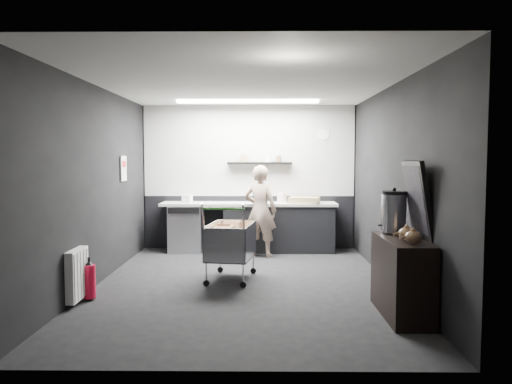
{
  "coord_description": "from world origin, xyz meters",
  "views": [
    {
      "loc": [
        0.24,
        -6.67,
        1.73
      ],
      "look_at": [
        0.16,
        0.4,
        1.24
      ],
      "focal_mm": 35.0,
      "sensor_mm": 36.0,
      "label": 1
    }
  ],
  "objects": [
    {
      "name": "floor",
      "position": [
        0.0,
        0.0,
        0.0
      ],
      "size": [
        5.5,
        5.5,
        0.0
      ],
      "primitive_type": "plane",
      "color": "black",
      "rests_on": "ground"
    },
    {
      "name": "ceiling",
      "position": [
        0.0,
        0.0,
        2.7
      ],
      "size": [
        5.5,
        5.5,
        0.0
      ],
      "primitive_type": "plane",
      "rotation": [
        3.14,
        0.0,
        0.0
      ],
      "color": "silver",
      "rests_on": "wall_back"
    },
    {
      "name": "wall_back",
      "position": [
        0.0,
        2.75,
        1.35
      ],
      "size": [
        5.5,
        0.0,
        5.5
      ],
      "primitive_type": "plane",
      "rotation": [
        1.57,
        0.0,
        0.0
      ],
      "color": "black",
      "rests_on": "floor"
    },
    {
      "name": "wall_front",
      "position": [
        0.0,
        -2.75,
        1.35
      ],
      "size": [
        5.5,
        0.0,
        5.5
      ],
      "primitive_type": "plane",
      "rotation": [
        -1.57,
        0.0,
        0.0
      ],
      "color": "black",
      "rests_on": "floor"
    },
    {
      "name": "wall_left",
      "position": [
        -2.0,
        0.0,
        1.35
      ],
      "size": [
        0.0,
        5.5,
        5.5
      ],
      "primitive_type": "plane",
      "rotation": [
        1.57,
        0.0,
        1.57
      ],
      "color": "black",
      "rests_on": "floor"
    },
    {
      "name": "wall_right",
      "position": [
        2.0,
        0.0,
        1.35
      ],
      "size": [
        0.0,
        5.5,
        5.5
      ],
      "primitive_type": "plane",
      "rotation": [
        1.57,
        0.0,
        -1.57
      ],
      "color": "black",
      "rests_on": "floor"
    },
    {
      "name": "kitchen_wall_panel",
      "position": [
        0.0,
        2.73,
        1.85
      ],
      "size": [
        3.95,
        0.02,
        1.7
      ],
      "primitive_type": "cube",
      "color": "#BCBBB7",
      "rests_on": "wall_back"
    },
    {
      "name": "dado_panel",
      "position": [
        0.0,
        2.73,
        0.5
      ],
      "size": [
        3.95,
        0.02,
        1.0
      ],
      "primitive_type": "cube",
      "color": "black",
      "rests_on": "wall_back"
    },
    {
      "name": "floating_shelf",
      "position": [
        0.2,
        2.62,
        1.62
      ],
      "size": [
        1.2,
        0.22,
        0.04
      ],
      "primitive_type": "cube",
      "color": "black",
      "rests_on": "wall_back"
    },
    {
      "name": "wall_clock",
      "position": [
        1.4,
        2.72,
        2.15
      ],
      "size": [
        0.2,
        0.03,
        0.2
      ],
      "primitive_type": "cylinder",
      "rotation": [
        1.57,
        0.0,
        0.0
      ],
      "color": "white",
      "rests_on": "wall_back"
    },
    {
      "name": "poster",
      "position": [
        -1.98,
        1.3,
        1.55
      ],
      "size": [
        0.02,
        0.3,
        0.4
      ],
      "primitive_type": "cube",
      "color": "white",
      "rests_on": "wall_left"
    },
    {
      "name": "poster_red_band",
      "position": [
        -1.98,
        1.3,
        1.62
      ],
      "size": [
        0.02,
        0.22,
        0.1
      ],
      "primitive_type": "cube",
      "color": "red",
      "rests_on": "poster"
    },
    {
      "name": "radiator",
      "position": [
        -1.94,
        -0.9,
        0.35
      ],
      "size": [
        0.1,
        0.5,
        0.6
      ],
      "primitive_type": "cube",
      "color": "white",
      "rests_on": "wall_left"
    },
    {
      "name": "ceiling_strip",
      "position": [
        0.0,
        1.85,
        2.67
      ],
      "size": [
        2.4,
        0.2,
        0.04
      ],
      "primitive_type": "cube",
      "color": "white",
      "rests_on": "ceiling"
    },
    {
      "name": "prep_counter",
      "position": [
        0.14,
        2.42,
        0.46
      ],
      "size": [
        3.2,
        0.61,
        0.9
      ],
      "color": "black",
      "rests_on": "floor"
    },
    {
      "name": "person",
      "position": [
        0.22,
        1.97,
        0.8
      ],
      "size": [
        0.67,
        0.54,
        1.6
      ],
      "primitive_type": "imported",
      "rotation": [
        0.0,
        0.0,
        2.83
      ],
      "color": "beige",
      "rests_on": "floor"
    },
    {
      "name": "shopping_cart",
      "position": [
        -0.2,
        0.28,
        0.51
      ],
      "size": [
        0.72,
        1.05,
        1.08
      ],
      "color": "silver",
      "rests_on": "floor"
    },
    {
      "name": "sideboard",
      "position": [
        1.78,
        -1.27,
        0.54
      ],
      "size": [
        0.48,
        1.13,
        1.7
      ],
      "color": "black",
      "rests_on": "floor"
    },
    {
      "name": "fire_extinguisher",
      "position": [
        -1.85,
        -0.75,
        0.24
      ],
      "size": [
        0.15,
        0.15,
        0.5
      ],
      "color": "red",
      "rests_on": "floor"
    },
    {
      "name": "cardboard_box",
      "position": [
        1.01,
        2.37,
        0.95
      ],
      "size": [
        0.61,
        0.52,
        0.11
      ],
      "primitive_type": "cube",
      "rotation": [
        0.0,
        0.0,
        -0.22
      ],
      "color": "#9C8453",
      "rests_on": "prep_counter"
    },
    {
      "name": "pink_tub",
      "position": [
        0.61,
        2.42,
        0.99
      ],
      "size": [
        0.18,
        0.18,
        0.18
      ],
      "primitive_type": "cylinder",
      "color": "white",
      "rests_on": "prep_counter"
    },
    {
      "name": "white_container",
      "position": [
        -1.12,
        2.37,
        0.97
      ],
      "size": [
        0.19,
        0.17,
        0.14
      ],
      "primitive_type": "cube",
      "rotation": [
        0.0,
        0.0,
        -0.34
      ],
      "color": "white",
      "rests_on": "prep_counter"
    }
  ]
}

